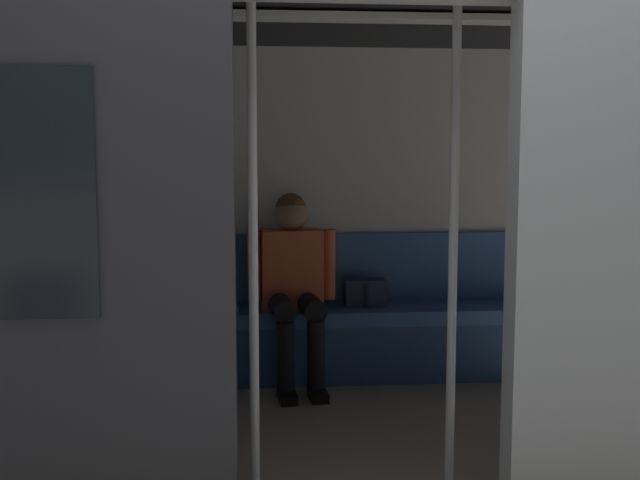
{
  "coord_description": "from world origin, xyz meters",
  "views": [
    {
      "loc": [
        0.4,
        2.52,
        1.43
      ],
      "look_at": [
        0.06,
        -1.32,
        1.01
      ],
      "focal_mm": 44.33,
      "sensor_mm": 36.0,
      "label": 1
    }
  ],
  "objects_px": {
    "book": "(225,307)",
    "grab_pole_far": "(453,253)",
    "grab_pole_door": "(253,258)",
    "person_seated": "(293,276)",
    "train_car": "(322,142)",
    "bench_seat": "(314,326)",
    "handbag": "(365,293)"
  },
  "relations": [
    {
      "from": "book",
      "to": "grab_pole_door",
      "type": "height_order",
      "value": "grab_pole_door"
    },
    {
      "from": "handbag",
      "to": "grab_pole_door",
      "type": "height_order",
      "value": "grab_pole_door"
    },
    {
      "from": "bench_seat",
      "to": "grab_pole_far",
      "type": "bearing_deg",
      "value": 101.8
    },
    {
      "from": "person_seated",
      "to": "handbag",
      "type": "relative_size",
      "value": 4.57
    },
    {
      "from": "person_seated",
      "to": "book",
      "type": "bearing_deg",
      "value": -11.52
    },
    {
      "from": "book",
      "to": "grab_pole_door",
      "type": "relative_size",
      "value": 0.1
    },
    {
      "from": "bench_seat",
      "to": "handbag",
      "type": "distance_m",
      "value": 0.39
    },
    {
      "from": "train_car",
      "to": "grab_pole_door",
      "type": "relative_size",
      "value": 3.05
    },
    {
      "from": "person_seated",
      "to": "handbag",
      "type": "xyz_separation_m",
      "value": [
        -0.47,
        -0.13,
        -0.13
      ]
    },
    {
      "from": "handbag",
      "to": "book",
      "type": "height_order",
      "value": "handbag"
    },
    {
      "from": "book",
      "to": "handbag",
      "type": "bearing_deg",
      "value": 177.77
    },
    {
      "from": "person_seated",
      "to": "train_car",
      "type": "bearing_deg",
      "value": 94.55
    },
    {
      "from": "bench_seat",
      "to": "person_seated",
      "type": "bearing_deg",
      "value": 20.92
    },
    {
      "from": "book",
      "to": "grab_pole_door",
      "type": "bearing_deg",
      "value": 89.7
    },
    {
      "from": "handbag",
      "to": "train_car",
      "type": "bearing_deg",
      "value": 71.87
    },
    {
      "from": "person_seated",
      "to": "book",
      "type": "distance_m",
      "value": 0.48
    },
    {
      "from": "bench_seat",
      "to": "grab_pole_door",
      "type": "xyz_separation_m",
      "value": [
        0.39,
        1.95,
        0.7
      ]
    },
    {
      "from": "person_seated",
      "to": "book",
      "type": "xyz_separation_m",
      "value": [
        0.42,
        -0.09,
        -0.21
      ]
    },
    {
      "from": "book",
      "to": "grab_pole_far",
      "type": "height_order",
      "value": "grab_pole_far"
    },
    {
      "from": "person_seated",
      "to": "grab_pole_far",
      "type": "relative_size",
      "value": 0.57
    },
    {
      "from": "bench_seat",
      "to": "person_seated",
      "type": "relative_size",
      "value": 2.51
    },
    {
      "from": "book",
      "to": "grab_pole_far",
      "type": "relative_size",
      "value": 0.1
    },
    {
      "from": "book",
      "to": "grab_pole_far",
      "type": "distance_m",
      "value": 2.2
    },
    {
      "from": "bench_seat",
      "to": "book",
      "type": "distance_m",
      "value": 0.57
    },
    {
      "from": "train_car",
      "to": "person_seated",
      "type": "distance_m",
      "value": 1.33
    },
    {
      "from": "grab_pole_door",
      "to": "book",
      "type": "bearing_deg",
      "value": -85.1
    },
    {
      "from": "book",
      "to": "grab_pole_far",
      "type": "xyz_separation_m",
      "value": [
        -0.95,
        1.9,
        0.57
      ]
    },
    {
      "from": "handbag",
      "to": "book",
      "type": "distance_m",
      "value": 0.9
    },
    {
      "from": "bench_seat",
      "to": "person_seated",
      "type": "distance_m",
      "value": 0.36
    },
    {
      "from": "bench_seat",
      "to": "handbag",
      "type": "xyz_separation_m",
      "value": [
        -0.33,
        -0.08,
        0.19
      ]
    },
    {
      "from": "train_car",
      "to": "person_seated",
      "type": "bearing_deg",
      "value": -85.45
    },
    {
      "from": "person_seated",
      "to": "handbag",
      "type": "bearing_deg",
      "value": -164.2
    }
  ]
}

